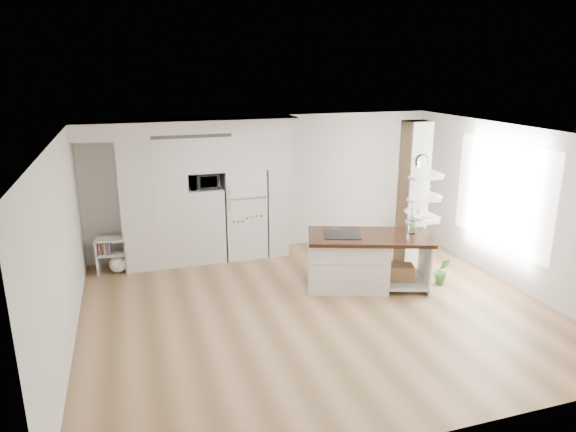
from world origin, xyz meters
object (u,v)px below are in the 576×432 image
(kitchen_island, at_px, (355,259))
(bookshelf, at_px, (115,257))
(floor_plant_a, at_px, (442,271))
(refrigerator, at_px, (244,212))

(kitchen_island, xyz_separation_m, bookshelf, (-3.89, 1.85, -0.19))
(bookshelf, bearing_deg, kitchen_island, -18.27)
(kitchen_island, distance_m, floor_plant_a, 1.53)
(kitchen_island, relative_size, bookshelf, 3.41)
(refrigerator, height_order, floor_plant_a, refrigerator)
(refrigerator, bearing_deg, bookshelf, -175.64)
(refrigerator, relative_size, kitchen_island, 0.78)
(refrigerator, distance_m, floor_plant_a, 3.85)
(floor_plant_a, bearing_deg, bookshelf, 157.12)
(refrigerator, relative_size, floor_plant_a, 3.55)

